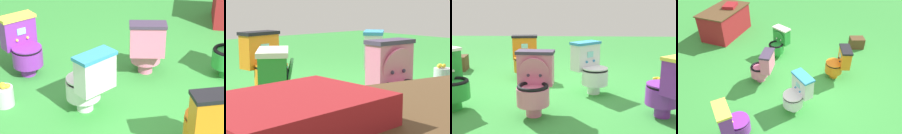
# 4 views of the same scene
# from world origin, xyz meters

# --- Properties ---
(ground) EXTENTS (14.00, 14.00, 0.00)m
(ground) POSITION_xyz_m (0.00, 0.00, 0.00)
(ground) COLOR green
(toilet_purple) EXTENTS (0.62, 0.63, 0.73)m
(toilet_purple) POSITION_xyz_m (-1.34, 1.06, 0.37)
(toilet_purple) COLOR purple
(toilet_purple) RESTS_ON ground
(toilet_orange) EXTENTS (0.47, 0.54, 0.73)m
(toilet_orange) POSITION_xyz_m (0.56, -0.60, 0.37)
(toilet_orange) COLOR orange
(toilet_orange) RESTS_ON ground
(toilet_white) EXTENTS (0.63, 0.63, 0.73)m
(toilet_white) POSITION_xyz_m (-0.52, 0.14, 0.37)
(toilet_white) COLOR white
(toilet_white) RESTS_ON ground
(toilet_pink) EXTENTS (0.44, 0.51, 0.73)m
(toilet_pink) POSITION_xyz_m (0.16, 0.96, 0.37)
(toilet_pink) COLOR pink
(toilet_pink) RESTS_ON ground
(lemon_bucket) EXTENTS (0.22, 0.22, 0.28)m
(lemon_bucket) POSITION_xyz_m (-1.46, 0.30, 0.12)
(lemon_bucket) COLOR #B7B7BF
(lemon_bucket) RESTS_ON ground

